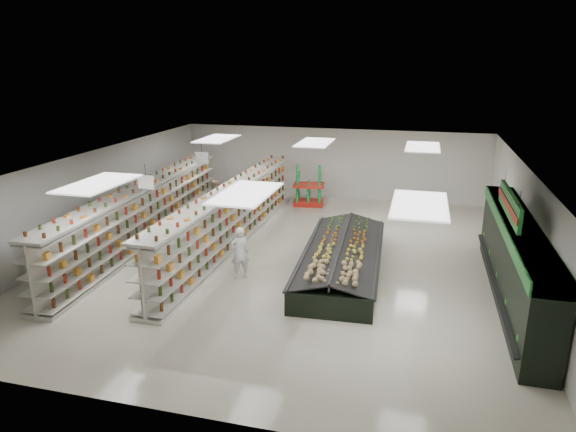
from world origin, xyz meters
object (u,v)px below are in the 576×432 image
(shopper_background, at_px, (216,200))
(soda_endcap, at_px, (309,187))
(gondola_left, at_px, (145,216))
(gondola_center, at_px, (232,218))
(produce_island, at_px, (342,257))
(shopper_main, at_px, (240,253))

(shopper_background, bearing_deg, soda_endcap, -41.83)
(gondola_left, height_order, soda_endcap, gondola_left)
(gondola_center, xyz_separation_m, shopper_background, (-1.61, 2.51, -0.12))
(soda_endcap, bearing_deg, shopper_background, -135.42)
(produce_island, xyz_separation_m, soda_endcap, (-2.57, 6.98, 0.39))
(shopper_background, bearing_deg, gondola_center, -143.72)
(soda_endcap, xyz_separation_m, shopper_main, (-0.26, -8.25, -0.04))
(shopper_main, bearing_deg, produce_island, 169.34)
(gondola_center, bearing_deg, produce_island, -18.29)
(gondola_left, xyz_separation_m, soda_endcap, (4.55, 6.10, -0.11))
(produce_island, xyz_separation_m, shopper_main, (-2.83, -1.28, 0.35))
(shopper_background, bearing_deg, produce_island, -120.98)
(gondola_left, distance_m, gondola_center, 3.10)
(gondola_left, bearing_deg, shopper_background, 61.71)
(gondola_center, xyz_separation_m, soda_endcap, (1.50, 5.57, -0.11))
(gondola_left, bearing_deg, shopper_main, -29.44)
(shopper_main, bearing_deg, soda_endcap, -126.74)
(gondola_left, distance_m, shopper_main, 4.81)
(produce_island, distance_m, soda_endcap, 7.44)
(produce_island, bearing_deg, shopper_main, -155.70)
(soda_endcap, distance_m, shopper_main, 8.26)
(gondola_left, distance_m, shopper_background, 3.36)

